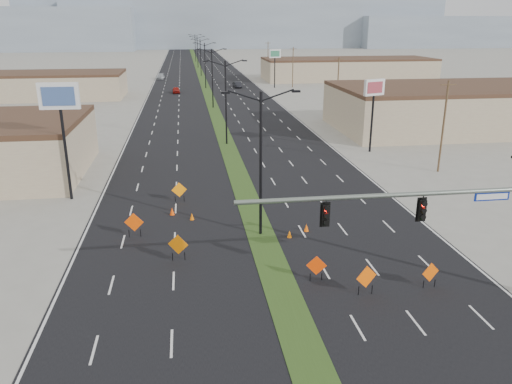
{
  "coord_description": "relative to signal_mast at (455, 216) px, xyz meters",
  "views": [
    {
      "loc": [
        -4.88,
        -20.06,
        14.15
      ],
      "look_at": [
        -0.34,
        11.89,
        3.2
      ],
      "focal_mm": 35.0,
      "sensor_mm": 36.0,
      "label": 1
    }
  ],
  "objects": [
    {
      "name": "utility_pole_3",
      "position": [
        11.44,
        128.0,
        -0.12
      ],
      "size": [
        1.6,
        0.2,
        9.0
      ],
      "color": "#4C3823",
      "rests_on": "ground"
    },
    {
      "name": "road_surface",
      "position": [
        -8.56,
        98.0,
        -4.79
      ],
      "size": [
        25.0,
        400.0,
        0.02
      ],
      "primitive_type": "cube",
      "color": "black",
      "rests_on": "ground"
    },
    {
      "name": "streetlight_3",
      "position": [
        -8.56,
        94.0,
        0.63
      ],
      "size": [
        5.15,
        0.24,
        10.02
      ],
      "color": "black",
      "rests_on": "ground"
    },
    {
      "name": "car_far",
      "position": [
        -19.54,
        115.33,
        -4.11
      ],
      "size": [
        2.07,
        4.75,
        1.36
      ],
      "primitive_type": "imported",
      "rotation": [
        0.0,
        0.0,
        -0.04
      ],
      "color": "#AAB0B4",
      "rests_on": "ground"
    },
    {
      "name": "mesa_backdrop",
      "position": [
        -38.56,
        318.0,
        11.21
      ],
      "size": [
        140.0,
        50.0,
        32.0
      ],
      "primitive_type": "cube",
      "color": "gray",
      "rests_on": "ground"
    },
    {
      "name": "utility_pole_0",
      "position": [
        11.44,
        23.0,
        -0.12
      ],
      "size": [
        1.6,
        0.2,
        9.0
      ],
      "color": "#4C3823",
      "rests_on": "ground"
    },
    {
      "name": "signal_mast",
      "position": [
        0.0,
        0.0,
        0.0
      ],
      "size": [
        16.3,
        0.6,
        8.0
      ],
      "color": "slate",
      "rests_on": "ground"
    },
    {
      "name": "mesa_center",
      "position": [
        31.44,
        298.0,
        9.21
      ],
      "size": [
        220.0,
        50.0,
        28.0
      ],
      "primitive_type": "cube",
      "color": "gray",
      "rests_on": "ground"
    },
    {
      "name": "streetlight_6",
      "position": [
        -8.56,
        178.0,
        0.63
      ],
      "size": [
        5.15,
        0.24,
        10.02
      ],
      "color": "black",
      "rests_on": "ground"
    },
    {
      "name": "pole_sign_east_near",
      "position": [
        7.56,
        31.84,
        1.87
      ],
      "size": [
        2.64,
        1.28,
        8.26
      ],
      "rotation": [
        0.0,
        0.0,
        0.36
      ],
      "color": "black",
      "rests_on": "ground"
    },
    {
      "name": "construction_sign_1",
      "position": [
        -17.3,
        10.72,
        -3.74
      ],
      "size": [
        1.33,
        0.24,
        1.79
      ],
      "rotation": [
        0.0,
        0.0,
        -0.15
      ],
      "color": "#EB4704",
      "rests_on": "ground"
    },
    {
      "name": "construction_sign_5",
      "position": [
        -0.27,
        1.23,
        -3.89
      ],
      "size": [
        1.12,
        0.36,
        1.54
      ],
      "rotation": [
        0.0,
        0.0,
        0.28
      ],
      "color": "#F05405",
      "rests_on": "ground"
    },
    {
      "name": "streetlight_0",
      "position": [
        -8.56,
        10.0,
        0.63
      ],
      "size": [
        5.15,
        0.24,
        10.02
      ],
      "color": "black",
      "rests_on": "ground"
    },
    {
      "name": "pole_sign_east_far",
      "position": [
        7.18,
        92.67,
        2.12
      ],
      "size": [
        2.78,
        1.1,
        8.54
      ],
      "rotation": [
        0.0,
        0.0,
        0.28
      ],
      "color": "black",
      "rests_on": "ground"
    },
    {
      "name": "cone_3",
      "position": [
        -14.8,
        14.62,
        -4.49
      ],
      "size": [
        0.38,
        0.38,
        0.61
      ],
      "primitive_type": "cone",
      "rotation": [
        0.0,
        0.0,
        0.02
      ],
      "color": "#FF4905",
      "rests_on": "ground"
    },
    {
      "name": "cone_1",
      "position": [
        -5.24,
        10.02,
        -4.5
      ],
      "size": [
        0.42,
        0.42,
        0.57
      ],
      "primitive_type": "cone",
      "rotation": [
        0.0,
        0.0,
        0.25
      ],
      "color": "#FF5C05",
      "rests_on": "ground"
    },
    {
      "name": "streetlight_5",
      "position": [
        -8.56,
        150.0,
        0.63
      ],
      "size": [
        5.15,
        0.24,
        10.02
      ],
      "color": "black",
      "rests_on": "ground"
    },
    {
      "name": "streetlight_4",
      "position": [
        -8.56,
        122.0,
        0.63
      ],
      "size": [
        5.15,
        0.24,
        10.02
      ],
      "color": "black",
      "rests_on": "ground"
    },
    {
      "name": "cone_0",
      "position": [
        -13.3,
        13.39,
        -4.51
      ],
      "size": [
        0.39,
        0.39,
        0.57
      ],
      "primitive_type": "cone",
      "rotation": [
        0.0,
        0.0,
        0.16
      ],
      "color": "#DA6004",
      "rests_on": "ground"
    },
    {
      "name": "construction_sign_2",
      "position": [
        -14.23,
        17.62,
        -3.81
      ],
      "size": [
        1.26,
        0.16,
        1.67
      ],
      "rotation": [
        0.0,
        0.0,
        0.1
      ],
      "color": "orange",
      "rests_on": "ground"
    },
    {
      "name": "streetlight_2",
      "position": [
        -8.56,
        66.0,
        0.63
      ],
      "size": [
        5.15,
        0.24,
        10.02
      ],
      "color": "black",
      "rests_on": "ground"
    },
    {
      "name": "pole_sign_west",
      "position": [
        -23.33,
        19.63,
        3.15
      ],
      "size": [
        3.18,
        0.48,
        9.72
      ],
      "rotation": [
        0.0,
        0.0,
        -0.03
      ],
      "color": "black",
      "rests_on": "ground"
    },
    {
      "name": "utility_pole_2",
      "position": [
        11.44,
        93.0,
        -0.12
      ],
      "size": [
        1.6,
        0.2,
        9.0
      ],
      "color": "#4C3823",
      "rests_on": "ground"
    },
    {
      "name": "building_sw_far",
      "position": [
        -40.56,
        83.0,
        -2.54
      ],
      "size": [
        30.0,
        14.0,
        4.5
      ],
      "primitive_type": "cube",
      "color": "tan",
      "rests_on": "ground"
    },
    {
      "name": "car_mid",
      "position": [
        -1.31,
        94.06,
        -4.13
      ],
      "size": [
        1.9,
        4.16,
        1.32
      ],
      "primitive_type": "imported",
      "rotation": [
        0.0,
        0.0,
        0.13
      ],
      "color": "black",
      "rests_on": "ground"
    },
    {
      "name": "car_left",
      "position": [
        -15.18,
        86.51,
        -4.15
      ],
      "size": [
        1.62,
        3.82,
        1.29
      ],
      "primitive_type": "imported",
      "rotation": [
        0.0,
        0.0,
        0.03
      ],
      "color": "maroon",
      "rests_on": "ground"
    },
    {
      "name": "median_strip",
      "position": [
        -8.56,
        98.0,
        -4.79
      ],
      "size": [
        2.0,
        400.0,
        0.04
      ],
      "primitive_type": "cube",
      "color": "#2E491A",
      "rests_on": "ground"
    },
    {
      "name": "ground",
      "position": [
        -8.56,
        -2.0,
        -4.79
      ],
      "size": [
        600.0,
        600.0,
        0.0
      ],
      "primitive_type": "plane",
      "color": "gray",
      "rests_on": "ground"
    },
    {
      "name": "construction_sign_0",
      "position": [
        -14.26,
        6.66,
        -3.76
      ],
      "size": [
        1.26,
        0.45,
        1.75
      ],
      "rotation": [
        0.0,
        0.0,
        -0.32
      ],
      "color": "orange",
      "rests_on": "ground"
    },
    {
      "name": "construction_sign_3",
      "position": [
        -6.39,
        2.88,
        -3.87
      ],
      "size": [
        1.17,
        0.27,
        1.57
      ],
      "rotation": [
        0.0,
        0.0,
        -0.2
      ],
      "color": "#EA3B04",
      "rests_on": "ground"
    },
    {
      "name": "building_se_far",
      "position": [
        29.44,
        108.0,
        -2.29
      ],
      "size": [
        44.0,
        16.0,
        5.0
      ],
      "primitive_type": "cube",
      "color": "tan",
      "rests_on": "ground"
    },
    {
      "name": "utility_pole_1",
      "position": [
        11.44,
        58.0,
        -0.12
      ],
      "size": [
        1.6,
        0.2,
        9.0
      ],
      "color": "#4C3823",
      "rests_on": "ground"
    },
    {
      "name": "building_se_near",
      "position": [
        25.44,
        43.0,
        -2.04
      ],
      "size": [
        36.0,
        18.0,
        5.5
      ],
      "primitive_type": "cube",
      "color": "tan",
      "rests_on": "ground"
    },
    {
      "name": "streetlight_1",
      "position": [
        -8.56,
        38.0,
        0.63
      ],
      "size": [
        5.15,
        0.24,
        10.02
      ],
      "color": "black",
      "rests_on": "ground"
    },
    {
      "name": "mesa_east",
      "position": [
        171.44,
        288.0,
        4.21
      ],
      "size": [
        160.0,
        50.0,
        18.0
      ],
      "primitive_type": "cube",
      "color": "gray",
      "rests_on": "ground"
    },
    {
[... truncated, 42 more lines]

